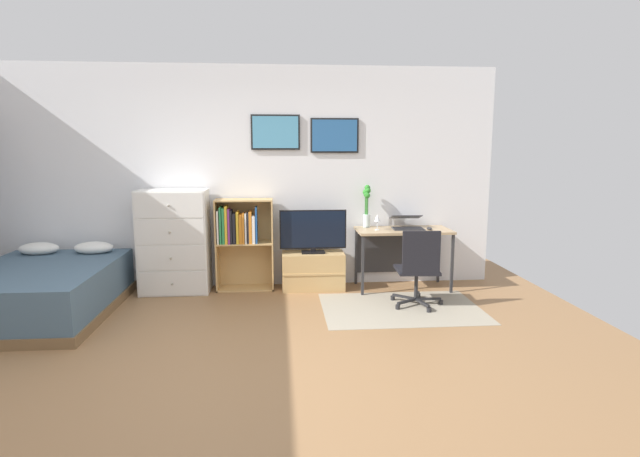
{
  "coord_description": "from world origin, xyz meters",
  "views": [
    {
      "loc": [
        0.36,
        -3.81,
        1.72
      ],
      "look_at": [
        0.81,
        1.5,
        0.86
      ],
      "focal_mm": 28.13,
      "sensor_mm": 36.0,
      "label": 1
    }
  ],
  "objects_px": {
    "computer_mouse": "(429,229)",
    "bed": "(41,290)",
    "television": "(313,232)",
    "desk": "(401,239)",
    "wine_glass": "(377,219)",
    "bookshelf": "(241,235)",
    "bamboo_vase": "(367,205)",
    "dresser": "(174,242)",
    "tv_stand": "(313,271)",
    "office_chair": "(419,266)",
    "laptop": "(407,223)"
  },
  "relations": [
    {
      "from": "office_chair",
      "to": "bamboo_vase",
      "type": "relative_size",
      "value": 1.64
    },
    {
      "from": "computer_mouse",
      "to": "bamboo_vase",
      "type": "xyz_separation_m",
      "value": [
        -0.72,
        0.28,
        0.26
      ]
    },
    {
      "from": "bed",
      "to": "wine_glass",
      "type": "height_order",
      "value": "wine_glass"
    },
    {
      "from": "bed",
      "to": "tv_stand",
      "type": "height_order",
      "value": "bed"
    },
    {
      "from": "laptop",
      "to": "computer_mouse",
      "type": "relative_size",
      "value": 4.06
    },
    {
      "from": "computer_mouse",
      "to": "bookshelf",
      "type": "bearing_deg",
      "value": 174.87
    },
    {
      "from": "tv_stand",
      "to": "bed",
      "type": "bearing_deg",
      "value": -165.27
    },
    {
      "from": "laptop",
      "to": "bed",
      "type": "bearing_deg",
      "value": -166.49
    },
    {
      "from": "bookshelf",
      "to": "bamboo_vase",
      "type": "height_order",
      "value": "bamboo_vase"
    },
    {
      "from": "bed",
      "to": "office_chair",
      "type": "distance_m",
      "value": 3.95
    },
    {
      "from": "wine_glass",
      "to": "office_chair",
      "type": "bearing_deg",
      "value": -66.41
    },
    {
      "from": "dresser",
      "to": "computer_mouse",
      "type": "xyz_separation_m",
      "value": [
        3.05,
        -0.14,
        0.14
      ]
    },
    {
      "from": "bookshelf",
      "to": "computer_mouse",
      "type": "bearing_deg",
      "value": -5.13
    },
    {
      "from": "tv_stand",
      "to": "wine_glass",
      "type": "xyz_separation_m",
      "value": [
        0.77,
        -0.12,
        0.65
      ]
    },
    {
      "from": "bed",
      "to": "desk",
      "type": "distance_m",
      "value": 4.05
    },
    {
      "from": "desk",
      "to": "computer_mouse",
      "type": "xyz_separation_m",
      "value": [
        0.3,
        -0.15,
        0.16
      ]
    },
    {
      "from": "desk",
      "to": "office_chair",
      "type": "bearing_deg",
      "value": -91.08
    },
    {
      "from": "dresser",
      "to": "bamboo_vase",
      "type": "distance_m",
      "value": 2.37
    },
    {
      "from": "desk",
      "to": "wine_glass",
      "type": "xyz_separation_m",
      "value": [
        -0.33,
        -0.11,
        0.27
      ]
    },
    {
      "from": "dresser",
      "to": "desk",
      "type": "relative_size",
      "value": 1.09
    },
    {
      "from": "tv_stand",
      "to": "desk",
      "type": "height_order",
      "value": "desk"
    },
    {
      "from": "bookshelf",
      "to": "bed",
      "type": "bearing_deg",
      "value": -158.19
    },
    {
      "from": "television",
      "to": "bookshelf",
      "type": "bearing_deg",
      "value": 175.58
    },
    {
      "from": "desk",
      "to": "laptop",
      "type": "distance_m",
      "value": 0.21
    },
    {
      "from": "bookshelf",
      "to": "tv_stand",
      "type": "xyz_separation_m",
      "value": [
        0.87,
        -0.05,
        -0.45
      ]
    },
    {
      "from": "desk",
      "to": "wine_glass",
      "type": "relative_size",
      "value": 6.29
    },
    {
      "from": "bed",
      "to": "office_chair",
      "type": "xyz_separation_m",
      "value": [
        3.95,
        -0.08,
        0.2
      ]
    },
    {
      "from": "bed",
      "to": "wine_glass",
      "type": "xyz_separation_m",
      "value": [
        3.63,
        0.64,
        0.61
      ]
    },
    {
      "from": "tv_stand",
      "to": "bookshelf",
      "type": "bearing_deg",
      "value": 177.04
    },
    {
      "from": "wine_glass",
      "to": "laptop",
      "type": "bearing_deg",
      "value": 15.23
    },
    {
      "from": "tv_stand",
      "to": "laptop",
      "type": "distance_m",
      "value": 1.29
    },
    {
      "from": "television",
      "to": "wine_glass",
      "type": "bearing_deg",
      "value": -6.93
    },
    {
      "from": "television",
      "to": "computer_mouse",
      "type": "relative_size",
      "value": 7.75
    },
    {
      "from": "office_chair",
      "to": "computer_mouse",
      "type": "relative_size",
      "value": 8.27
    },
    {
      "from": "office_chair",
      "to": "bamboo_vase",
      "type": "bearing_deg",
      "value": 116.59
    },
    {
      "from": "office_chair",
      "to": "bamboo_vase",
      "type": "height_order",
      "value": "bamboo_vase"
    },
    {
      "from": "tv_stand",
      "to": "office_chair",
      "type": "bearing_deg",
      "value": -37.68
    },
    {
      "from": "computer_mouse",
      "to": "bed",
      "type": "bearing_deg",
      "value": -172.05
    },
    {
      "from": "bed",
      "to": "bookshelf",
      "type": "distance_m",
      "value": 2.19
    },
    {
      "from": "office_chair",
      "to": "tv_stand",
      "type": "bearing_deg",
      "value": 146.03
    },
    {
      "from": "computer_mouse",
      "to": "wine_glass",
      "type": "xyz_separation_m",
      "value": [
        -0.63,
        0.04,
        0.12
      ]
    },
    {
      "from": "television",
      "to": "tv_stand",
      "type": "bearing_deg",
      "value": 90.0
    },
    {
      "from": "television",
      "to": "wine_glass",
      "type": "distance_m",
      "value": 0.79
    },
    {
      "from": "tv_stand",
      "to": "desk",
      "type": "xyz_separation_m",
      "value": [
        1.1,
        -0.0,
        0.37
      ]
    },
    {
      "from": "television",
      "to": "laptop",
      "type": "distance_m",
      "value": 1.16
    },
    {
      "from": "bookshelf",
      "to": "desk",
      "type": "height_order",
      "value": "bookshelf"
    },
    {
      "from": "dresser",
      "to": "television",
      "type": "bearing_deg",
      "value": -0.25
    },
    {
      "from": "office_chair",
      "to": "bamboo_vase",
      "type": "xyz_separation_m",
      "value": [
        -0.4,
        0.95,
        0.56
      ]
    },
    {
      "from": "wine_glass",
      "to": "television",
      "type": "bearing_deg",
      "value": 173.07
    },
    {
      "from": "television",
      "to": "computer_mouse",
      "type": "bearing_deg",
      "value": -5.57
    }
  ]
}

